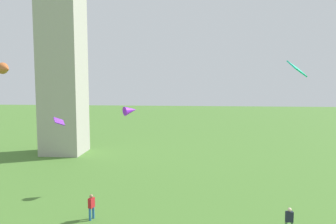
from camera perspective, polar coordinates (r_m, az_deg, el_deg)
person_4 at (r=23.48m, az=19.73°, el=-16.65°), size 0.54×0.30×1.73m
person_5 at (r=24.90m, az=-12.76°, el=-15.07°), size 0.40×0.54×1.79m
kite_flying_0 at (r=33.41m, az=-25.64°, el=6.55°), size 1.86×1.79×1.19m
kite_flying_2 at (r=26.69m, az=20.85°, el=6.84°), size 1.19×1.96×1.29m
kite_flying_3 at (r=30.06m, az=-6.34°, el=0.27°), size 1.46×1.40×0.91m
kite_flying_5 at (r=33.21m, az=-17.86°, el=-1.50°), size 1.39×1.65×0.75m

